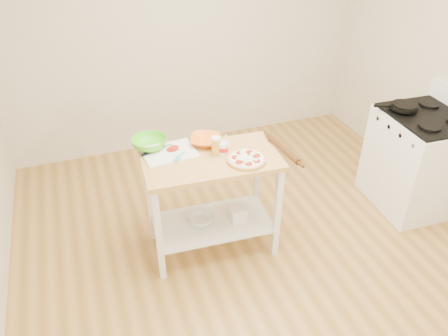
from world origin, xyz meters
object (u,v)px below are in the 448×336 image
orange_bowl (206,140)px  rolling_pin (283,149)px  gas_stove (416,160)px  prep_island (212,185)px  knife (153,151)px  green_bowl (149,143)px  pizza (247,159)px  shelf_glass_bowl (201,219)px  cutting_board (169,152)px  beer_pint (216,146)px  yogurt_tub (223,148)px  skillet (403,107)px  shelf_bin (238,214)px  spatula (179,157)px

orange_bowl → rolling_pin: orange_bowl is taller
gas_stove → rolling_pin: bearing=-175.1°
prep_island → orange_bowl: size_ratio=4.39×
knife → green_bowl: 0.09m
pizza → prep_island: bearing=150.7°
rolling_pin → shelf_glass_bowl: size_ratio=2.01×
cutting_board → beer_pint: 0.37m
prep_island → orange_bowl: 0.36m
knife → green_bowl: green_bowl is taller
yogurt_tub → orange_bowl: bearing=111.8°
skillet → shelf_glass_bowl: (-1.94, -0.09, -0.68)m
beer_pint → shelf_bin: (0.16, -0.08, -0.65)m
spatula → green_bowl: bearing=93.5°
knife → rolling_pin: (0.95, -0.32, 0.01)m
orange_bowl → green_bowl: green_bowl is taller
yogurt_tub → shelf_bin: 0.64m
yogurt_tub → gas_stove: bearing=-2.4°
gas_stove → shelf_bin: bearing=-177.6°
prep_island → skillet: bearing=3.6°
gas_stove → spatula: (-2.23, 0.13, 0.44)m
pizza → green_bowl: green_bowl is taller
yogurt_tub → shelf_glass_bowl: (-0.19, 0.00, -0.66)m
gas_stove → spatula: bearing=179.5°
skillet → pizza: bearing=-148.1°
cutting_board → yogurt_tub: 0.42m
knife → shelf_glass_bowl: 0.72m
pizza → beer_pint: (-0.18, 0.17, 0.06)m
cutting_board → prep_island: bearing=-36.0°
cutting_board → orange_bowl: bearing=2.1°
knife → green_bowl: size_ratio=0.95×
gas_stove → green_bowl: bearing=174.4°
spatula → yogurt_tub: size_ratio=0.71×
knife → orange_bowl: (0.43, -0.00, 0.01)m
prep_island → pizza: (0.24, -0.13, 0.27)m
shelf_glass_bowl → shelf_bin: (0.30, -0.07, 0.03)m
yogurt_tub → rolling_pin: yogurt_tub is taller
cutting_board → shelf_glass_bowl: cutting_board is taller
beer_pint → knife: bearing=158.4°
knife → rolling_pin: bearing=-35.3°
cutting_board → spatula: 0.12m
prep_island → orange_bowl: (0.03, 0.21, 0.29)m
rolling_pin → green_bowl: bearing=157.0°
gas_stove → knife: bearing=176.4°
skillet → yogurt_tub: size_ratio=2.11×
shelf_glass_bowl → shelf_bin: bearing=-12.8°
shelf_bin → knife: bearing=157.3°
cutting_board → shelf_bin: cutting_board is taller
pizza → shelf_bin: 0.60m
spatula → knife: (-0.17, 0.14, 0.00)m
knife → shelf_bin: bearing=-39.4°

